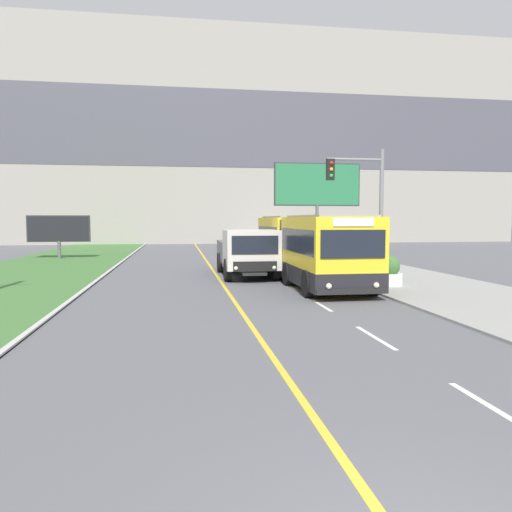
{
  "coord_description": "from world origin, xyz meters",
  "views": [
    {
      "loc": [
        -1.89,
        -3.4,
        2.83
      ],
      "look_at": [
        1.1,
        15.75,
        1.4
      ],
      "focal_mm": 35.0,
      "sensor_mm": 36.0,
      "label": 1
    }
  ],
  "objects_px": {
    "city_bus": "(307,248)",
    "planter_round_second": "(354,265)",
    "billboard_small": "(59,229)",
    "planter_round_near": "(389,272)",
    "planter_round_third": "(334,258)",
    "dump_truck": "(248,254)",
    "billboard_large": "(317,187)",
    "traffic_light_mast": "(365,201)"
  },
  "relations": [
    {
      "from": "traffic_light_mast",
      "to": "planter_round_third",
      "type": "height_order",
      "value": "traffic_light_mast"
    },
    {
      "from": "traffic_light_mast",
      "to": "billboard_large",
      "type": "height_order",
      "value": "billboard_large"
    },
    {
      "from": "billboard_large",
      "to": "planter_round_near",
      "type": "distance_m",
      "value": 16.95
    },
    {
      "from": "city_bus",
      "to": "planter_round_near",
      "type": "distance_m",
      "value": 3.97
    },
    {
      "from": "dump_truck",
      "to": "traffic_light_mast",
      "type": "distance_m",
      "value": 6.92
    },
    {
      "from": "planter_round_near",
      "to": "planter_round_second",
      "type": "xyz_separation_m",
      "value": [
        -0.08,
        3.87,
        -0.04
      ]
    },
    {
      "from": "city_bus",
      "to": "dump_truck",
      "type": "distance_m",
      "value": 2.95
    },
    {
      "from": "planter_round_third",
      "to": "billboard_small",
      "type": "bearing_deg",
      "value": 149.2
    },
    {
      "from": "planter_round_near",
      "to": "planter_round_second",
      "type": "distance_m",
      "value": 3.87
    },
    {
      "from": "dump_truck",
      "to": "traffic_light_mast",
      "type": "bearing_deg",
      "value": -54.52
    },
    {
      "from": "billboard_large",
      "to": "planter_round_near",
      "type": "bearing_deg",
      "value": -95.29
    },
    {
      "from": "dump_truck",
      "to": "billboard_large",
      "type": "bearing_deg",
      "value": 60.54
    },
    {
      "from": "planter_round_third",
      "to": "billboard_large",
      "type": "bearing_deg",
      "value": 80.87
    },
    {
      "from": "traffic_light_mast",
      "to": "planter_round_near",
      "type": "relative_size",
      "value": 4.34
    },
    {
      "from": "city_bus",
      "to": "billboard_large",
      "type": "bearing_deg",
      "value": 72.41
    },
    {
      "from": "planter_round_third",
      "to": "planter_round_second",
      "type": "bearing_deg",
      "value": -93.28
    },
    {
      "from": "dump_truck",
      "to": "traffic_light_mast",
      "type": "xyz_separation_m",
      "value": [
        3.78,
        -5.31,
        2.34
      ]
    },
    {
      "from": "billboard_small",
      "to": "planter_round_third",
      "type": "height_order",
      "value": "billboard_small"
    },
    {
      "from": "billboard_small",
      "to": "planter_round_near",
      "type": "relative_size",
      "value": 3.43
    },
    {
      "from": "city_bus",
      "to": "planter_round_third",
      "type": "bearing_deg",
      "value": 59.89
    },
    {
      "from": "traffic_light_mast",
      "to": "city_bus",
      "type": "bearing_deg",
      "value": 108.1
    },
    {
      "from": "billboard_large",
      "to": "planter_round_near",
      "type": "relative_size",
      "value": 5.47
    },
    {
      "from": "planter_round_third",
      "to": "planter_round_near",
      "type": "bearing_deg",
      "value": -91.03
    },
    {
      "from": "billboard_large",
      "to": "planter_round_third",
      "type": "xyz_separation_m",
      "value": [
        -1.37,
        -8.5,
        -4.58
      ]
    },
    {
      "from": "dump_truck",
      "to": "billboard_small",
      "type": "distance_m",
      "value": 18.25
    },
    {
      "from": "billboard_large",
      "to": "planter_round_third",
      "type": "relative_size",
      "value": 5.45
    },
    {
      "from": "dump_truck",
      "to": "billboard_large",
      "type": "distance_m",
      "value": 14.46
    },
    {
      "from": "city_bus",
      "to": "planter_round_near",
      "type": "bearing_deg",
      "value": -43.77
    },
    {
      "from": "city_bus",
      "to": "planter_round_third",
      "type": "xyz_separation_m",
      "value": [
        2.94,
        5.06,
        -0.89
      ]
    },
    {
      "from": "billboard_small",
      "to": "dump_truck",
      "type": "bearing_deg",
      "value": -49.63
    },
    {
      "from": "billboard_small",
      "to": "planter_round_third",
      "type": "bearing_deg",
      "value": -30.8
    },
    {
      "from": "planter_round_near",
      "to": "planter_round_third",
      "type": "bearing_deg",
      "value": 88.97
    },
    {
      "from": "city_bus",
      "to": "planter_round_second",
      "type": "xyz_separation_m",
      "value": [
        2.71,
        1.19,
        -0.92
      ]
    },
    {
      "from": "traffic_light_mast",
      "to": "billboard_small",
      "type": "xyz_separation_m",
      "value": [
        -15.59,
        19.19,
        -1.42
      ]
    },
    {
      "from": "traffic_light_mast",
      "to": "billboard_small",
      "type": "distance_m",
      "value": 24.77
    },
    {
      "from": "billboard_small",
      "to": "planter_round_near",
      "type": "bearing_deg",
      "value": -46.48
    },
    {
      "from": "planter_round_near",
      "to": "planter_round_third",
      "type": "height_order",
      "value": "planter_round_third"
    },
    {
      "from": "city_bus",
      "to": "billboard_large",
      "type": "xyz_separation_m",
      "value": [
        4.3,
        13.57,
        3.69
      ]
    },
    {
      "from": "dump_truck",
      "to": "billboard_large",
      "type": "xyz_separation_m",
      "value": [
        6.83,
        12.09,
        4.03
      ]
    },
    {
      "from": "planter_round_near",
      "to": "planter_round_second",
      "type": "height_order",
      "value": "planter_round_near"
    },
    {
      "from": "dump_truck",
      "to": "city_bus",
      "type": "bearing_deg",
      "value": -30.21
    },
    {
      "from": "planter_round_second",
      "to": "billboard_small",
      "type": "bearing_deg",
      "value": 140.27
    }
  ]
}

